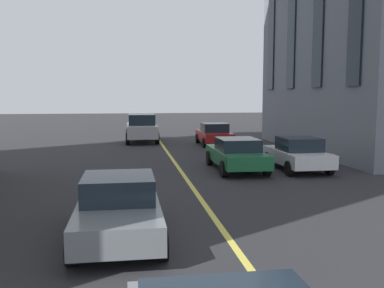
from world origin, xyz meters
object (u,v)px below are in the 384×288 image
at_px(car_grey_mid, 119,208).
at_px(car_red_oncoming, 214,134).
at_px(car_silver_parked_a, 142,128).
at_px(car_white_trailing, 298,154).
at_px(car_green_parked_b, 237,154).

height_order(car_grey_mid, car_red_oncoming, same).
distance_m(car_silver_parked_a, car_white_trailing, 13.54).
relative_size(car_grey_mid, car_green_parked_b, 0.89).
bearing_deg(car_green_parked_b, car_grey_mid, 149.74).
relative_size(car_silver_parked_a, car_grey_mid, 1.21).
bearing_deg(car_silver_parked_a, car_green_parked_b, -163.10).
xyz_separation_m(car_silver_parked_a, car_green_parked_b, (-11.76, -3.57, -0.27)).
distance_m(car_grey_mid, car_red_oncoming, 18.20).
height_order(car_white_trailing, car_red_oncoming, same).
bearing_deg(car_green_parked_b, car_white_trailing, -97.05).
distance_m(car_white_trailing, car_green_parked_b, 2.58).
bearing_deg(car_red_oncoming, car_silver_parked_a, 60.15).
xyz_separation_m(car_white_trailing, car_grey_mid, (-7.79, 7.29, 0.00)).
relative_size(car_silver_parked_a, car_white_trailing, 1.21).
bearing_deg(car_white_trailing, car_red_oncoming, 9.87).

